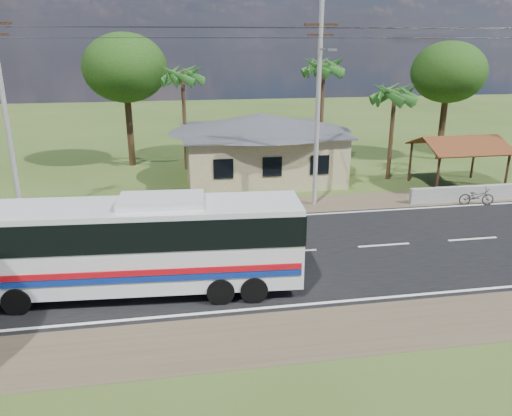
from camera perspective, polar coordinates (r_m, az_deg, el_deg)
The scene contains 13 objects.
ground at distance 22.57m, azimuth 3.84°, elevation -5.05°, with size 120.00×120.00×0.00m, color #34491A.
road at distance 22.57m, azimuth 3.84°, elevation -5.02°, with size 120.00×16.00×0.03m.
house at distance 34.20m, azimuth 0.54°, elevation 7.87°, with size 12.40×10.00×5.00m.
waiting_shed at distance 34.32m, azimuth 22.24°, elevation 6.67°, with size 5.20×4.48×3.35m.
concrete_barrier at distance 31.94m, azimuth 22.86°, elevation 1.54°, with size 7.00×0.30×0.90m, color #9E9E99.
utility_poles at distance 27.81m, azimuth 6.44°, elevation 11.77°, with size 32.80×2.22×11.00m.
palm_near at distance 34.42m, azimuth 15.59°, elevation 12.44°, with size 2.80×2.80×6.70m.
palm_mid at distance 37.26m, azimuth 7.73°, elevation 15.61°, with size 2.80×2.80×8.20m.
palm_far at distance 36.16m, azimuth -8.41°, elevation 14.72°, with size 2.80×2.80×7.70m.
tree_behind_house at distance 38.24m, azimuth -14.75°, elevation 15.19°, with size 6.00×6.00×9.61m.
tree_behind_shed at distance 41.77m, azimuth 21.14°, elevation 14.23°, with size 5.60×5.60×9.02m.
coach_bus at distance 18.75m, azimuth -13.56°, elevation -3.51°, with size 12.28×3.38×3.77m.
motorcycle at distance 31.32m, azimuth 23.90°, elevation 1.21°, with size 0.69×1.97×1.04m, color black.
Camera 1 is at (-4.93, -20.06, 9.08)m, focal length 35.00 mm.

